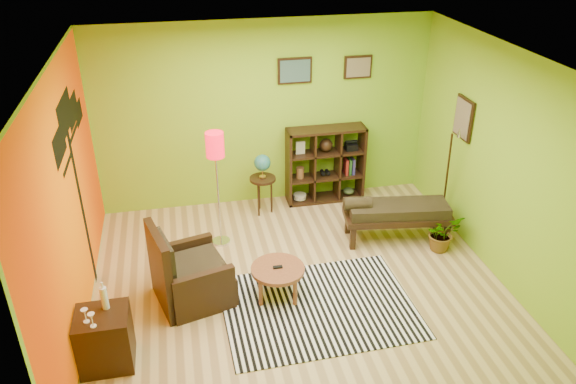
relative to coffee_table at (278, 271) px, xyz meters
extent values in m
plane|color=tan|center=(0.28, 0.20, -0.34)|extent=(5.00, 5.00, 0.00)
cube|color=#86BD21|center=(0.28, 2.45, 1.06)|extent=(5.00, 0.04, 2.80)
cube|color=#86BD21|center=(0.28, -2.05, 1.06)|extent=(5.00, 0.04, 2.80)
cube|color=#86BD21|center=(-2.22, 0.20, 1.06)|extent=(0.04, 4.50, 2.80)
cube|color=#86BD21|center=(2.78, 0.20, 1.06)|extent=(0.04, 4.50, 2.80)
cube|color=white|center=(0.28, 0.20, 2.46)|extent=(5.00, 4.50, 0.04)
cube|color=#FF6800|center=(-2.20, 0.20, 1.06)|extent=(0.01, 4.45, 2.75)
cube|color=black|center=(-2.18, 0.75, 0.71)|extent=(0.01, 0.14, 2.10)
cube|color=black|center=(-2.18, 0.25, 1.71)|extent=(0.01, 0.65, 0.32)
cube|color=black|center=(-2.18, 0.80, 1.84)|extent=(0.01, 0.85, 0.40)
cube|color=black|center=(-2.18, 1.30, 1.71)|extent=(0.01, 0.70, 0.32)
cube|color=black|center=(-2.18, 1.65, 1.56)|extent=(0.01, 0.50, 0.26)
cube|color=black|center=(0.73, 2.42, 1.71)|extent=(0.50, 0.03, 0.38)
cube|color=#476D65|center=(0.73, 2.39, 1.71)|extent=(0.44, 0.01, 0.32)
cube|color=black|center=(1.68, 2.42, 1.71)|extent=(0.42, 0.03, 0.34)
cube|color=#8B795B|center=(1.68, 2.39, 1.71)|extent=(0.36, 0.01, 0.28)
cube|color=black|center=(2.75, 1.10, 1.31)|extent=(0.03, 0.44, 0.56)
cube|color=#8B795B|center=(2.72, 1.10, 1.31)|extent=(0.01, 0.38, 0.50)
cylinder|color=black|center=(2.63, 1.10, 0.44)|extent=(0.23, 0.34, 1.46)
cone|color=silver|center=(2.63, 0.95, 1.18)|extent=(0.08, 0.09, 0.16)
cube|color=white|center=(0.42, -0.33, -0.33)|extent=(2.25, 1.70, 0.01)
cylinder|color=brown|center=(0.00, 0.00, 0.03)|extent=(0.64, 0.64, 0.05)
cylinder|color=brown|center=(0.23, 0.16, -0.16)|extent=(0.05, 0.05, 0.35)
cylinder|color=brown|center=(-0.16, 0.23, -0.16)|extent=(0.05, 0.05, 0.35)
cylinder|color=brown|center=(0.16, -0.23, -0.16)|extent=(0.05, 0.05, 0.35)
cylinder|color=brown|center=(-0.23, -0.16, -0.16)|extent=(0.05, 0.05, 0.35)
cube|color=black|center=(0.00, 0.00, 0.06)|extent=(0.11, 0.05, 0.02)
cube|color=black|center=(-0.98, 0.16, -0.16)|extent=(0.97, 0.96, 0.36)
cube|color=black|center=(-1.34, 0.06, 0.16)|extent=(0.29, 0.78, 1.00)
cube|color=black|center=(-0.88, -0.20, -0.05)|extent=(0.73, 0.28, 0.58)
cube|color=black|center=(-1.07, 0.52, -0.05)|extent=(0.73, 0.28, 0.58)
cube|color=#D8B667|center=(-0.95, 0.17, 0.09)|extent=(0.77, 0.76, 0.13)
cube|color=#D8B667|center=(-1.27, 0.08, 0.34)|extent=(0.23, 0.58, 0.45)
cube|color=black|center=(-1.92, -0.74, -0.03)|extent=(0.53, 0.48, 0.62)
cylinder|color=white|center=(-1.87, -0.64, 0.41)|extent=(0.07, 0.07, 0.25)
cylinder|color=white|center=(-1.87, -0.64, 0.56)|extent=(0.02, 0.02, 0.07)
cylinder|color=white|center=(-2.04, -0.82, 0.29)|extent=(0.06, 0.06, 0.01)
cylinder|color=white|center=(-2.04, -0.82, 0.34)|extent=(0.01, 0.01, 0.09)
cone|color=white|center=(-2.04, -0.82, 0.41)|extent=(0.07, 0.07, 0.06)
cylinder|color=white|center=(-1.97, -0.90, 0.29)|extent=(0.06, 0.06, 0.01)
cylinder|color=white|center=(-1.97, -0.90, 0.34)|extent=(0.01, 0.01, 0.09)
cone|color=white|center=(-1.97, -0.90, 0.41)|extent=(0.07, 0.07, 0.06)
cylinder|color=silver|center=(-0.56, 1.30, -0.32)|extent=(0.25, 0.25, 0.03)
cylinder|color=silver|center=(-0.56, 1.30, 0.42)|extent=(0.02, 0.02, 1.52)
cylinder|color=red|center=(-0.56, 1.30, 1.13)|extent=(0.24, 0.24, 0.33)
cylinder|color=black|center=(0.16, 2.01, 0.23)|extent=(0.39, 0.39, 0.04)
cylinder|color=black|center=(0.28, 1.99, -0.07)|extent=(0.03, 0.03, 0.55)
cylinder|color=black|center=(0.12, 2.13, -0.07)|extent=(0.03, 0.03, 0.55)
cylinder|color=black|center=(0.08, 1.92, -0.07)|extent=(0.03, 0.03, 0.55)
cylinder|color=gold|center=(0.16, 2.01, 0.27)|extent=(0.10, 0.10, 0.02)
cylinder|color=gold|center=(0.16, 2.01, 0.32)|extent=(0.02, 0.02, 0.10)
sphere|color=#145A9D|center=(0.16, 2.01, 0.49)|extent=(0.24, 0.24, 0.24)
cube|color=black|center=(0.60, 2.23, 0.26)|extent=(0.04, 0.35, 1.20)
cube|color=black|center=(1.76, 2.23, 0.26)|extent=(0.04, 0.35, 1.20)
cube|color=black|center=(1.18, 2.23, -0.32)|extent=(1.20, 0.35, 0.04)
cube|color=black|center=(1.18, 2.23, 0.84)|extent=(1.20, 0.35, 0.04)
cube|color=black|center=(0.98, 2.23, 0.26)|extent=(0.03, 0.33, 1.12)
cube|color=black|center=(1.38, 2.23, 0.26)|extent=(0.03, 0.33, 1.12)
cube|color=black|center=(1.18, 2.23, 0.06)|extent=(1.12, 0.33, 0.03)
cube|color=black|center=(1.18, 2.23, 0.46)|extent=(1.12, 0.33, 0.03)
cylinder|color=#BAB291|center=(0.78, 2.23, -0.25)|extent=(0.20, 0.20, 0.07)
sphere|color=black|center=(1.18, 2.23, 0.59)|extent=(0.20, 0.20, 0.20)
cube|color=black|center=(1.58, 2.23, 0.53)|extent=(0.18, 0.15, 0.10)
cylinder|color=black|center=(1.14, 2.23, 0.13)|extent=(0.06, 0.12, 0.06)
cylinder|color=black|center=(1.22, 2.23, 0.13)|extent=(0.06, 0.12, 0.06)
ellipsoid|color=#384C26|center=(1.58, 2.23, -0.24)|extent=(0.18, 0.18, 0.09)
cylinder|color=brown|center=(0.78, 2.23, 0.16)|extent=(0.12, 0.12, 0.18)
cube|color=#BAB291|center=(0.78, 2.23, 0.58)|extent=(0.14, 0.03, 0.20)
cube|color=maroon|center=(1.51, 2.23, 0.20)|extent=(0.04, 0.18, 0.26)
cube|color=#1E4C1E|center=(1.56, 2.23, 0.20)|extent=(0.04, 0.18, 0.26)
cube|color=navy|center=(1.62, 2.23, 0.20)|extent=(0.04, 0.18, 0.26)
cube|color=black|center=(1.86, 0.89, 0.03)|extent=(1.52, 0.72, 0.08)
cube|color=#D8B667|center=(1.86, 0.89, 0.14)|extent=(1.41, 0.64, 0.15)
cylinder|color=#D8B667|center=(1.29, 0.97, 0.25)|extent=(0.39, 0.24, 0.19)
cube|color=black|center=(2.53, 1.01, -0.18)|extent=(0.08, 0.08, 0.32)
cube|color=black|center=(1.24, 1.19, -0.18)|extent=(0.08, 0.08, 0.32)
cube|color=black|center=(2.47, 0.59, -0.18)|extent=(0.08, 0.08, 0.32)
cube|color=black|center=(1.18, 0.77, -0.18)|extent=(0.08, 0.08, 0.32)
imported|color=#26661E|center=(2.35, 0.52, -0.13)|extent=(0.59, 0.63, 0.42)
camera|label=1|loc=(-0.99, -5.34, 3.93)|focal=35.00mm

